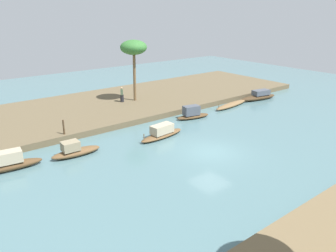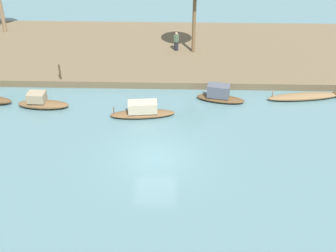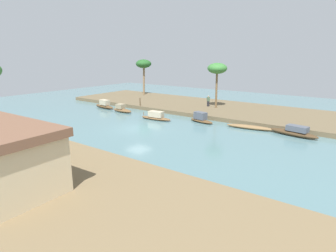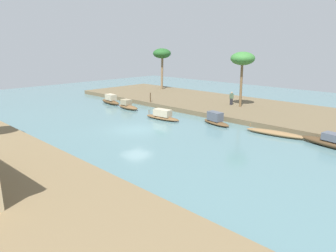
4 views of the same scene
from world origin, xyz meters
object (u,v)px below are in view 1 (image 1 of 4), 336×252
sampan_upstream_small (259,96)px  person_on_near_bank (122,96)px  palm_tree_left_near (134,48)px  sampan_midstream (8,163)px  mooring_post (64,127)px  sampan_downstream_large (162,133)px  sampan_near_left_bank (231,105)px  sampan_foreground (75,151)px  sampan_with_tall_canopy (192,114)px

sampan_upstream_small → person_on_near_bank: size_ratio=3.19×
person_on_near_bank → palm_tree_left_near: bearing=110.2°
sampan_midstream → mooring_post: size_ratio=3.66×
sampan_downstream_large → palm_tree_left_near: 11.45m
sampan_near_left_bank → sampan_foreground: 18.21m
sampan_upstream_small → person_on_near_bank: person_on_near_bank is taller
sampan_downstream_large → sampan_foreground: bearing=-13.8°
sampan_near_left_bank → person_on_near_bank: (9.08, -7.12, 0.99)m
sampan_midstream → person_on_near_bank: size_ratio=2.71×
sampan_upstream_small → sampan_with_tall_canopy: sampan_with_tall_canopy is taller
sampan_with_tall_canopy → palm_tree_left_near: 9.22m
sampan_upstream_small → sampan_near_left_bank: size_ratio=0.95×
sampan_with_tall_canopy → palm_tree_left_near: palm_tree_left_near is taller
sampan_midstream → sampan_downstream_large: bearing=178.9°
sampan_downstream_large → person_on_near_bank: size_ratio=2.77×
sampan_midstream → palm_tree_left_near: palm_tree_left_near is taller
sampan_near_left_bank → sampan_with_tall_canopy: bearing=-3.9°
sampan_near_left_bank → sampan_with_tall_canopy: size_ratio=1.52×
sampan_downstream_large → sampan_midstream: bearing=-13.5°
sampan_upstream_small → mooring_post: size_ratio=4.30×
sampan_near_left_bank → sampan_with_tall_canopy: 5.98m
person_on_near_bank → palm_tree_left_near: 4.99m
sampan_downstream_large → palm_tree_left_near: (-3.51, -9.37, 5.56)m
sampan_downstream_large → mooring_post: mooring_post is taller
sampan_upstream_small → sampan_near_left_bank: (4.56, -0.02, -0.21)m
sampan_midstream → mooring_post: 5.56m
person_on_near_bank → sampan_near_left_bank: bearing=85.7°
sampan_near_left_bank → sampan_foreground: (18.14, 1.66, 0.19)m
sampan_with_tall_canopy → person_on_near_bank: (3.12, -7.54, 0.73)m
person_on_near_bank → mooring_post: 10.13m
sampan_with_tall_canopy → mooring_post: mooring_post is taller
mooring_post → sampan_near_left_bank: bearing=174.8°
mooring_post → sampan_with_tall_canopy: bearing=170.2°
sampan_near_left_bank → mooring_post: 17.67m
sampan_near_left_bank → sampan_foreground: bearing=-2.7°
sampan_foreground → sampan_with_tall_canopy: size_ratio=1.02×
sampan_near_left_bank → mooring_post: mooring_post is taller
sampan_with_tall_canopy → person_on_near_bank: person_on_near_bank is taller
sampan_near_left_bank → sampan_foreground: sampan_foreground is taller
sampan_midstream → person_on_near_bank: (-13.28, -8.27, 0.72)m
sampan_midstream → mooring_post: mooring_post is taller
person_on_near_bank → mooring_post: person_on_near_bank is taller
sampan_near_left_bank → sampan_upstream_small: bearing=171.8°
sampan_upstream_small → sampan_foreground: sampan_foreground is taller
sampan_midstream → sampan_with_tall_canopy: bearing=-171.2°
palm_tree_left_near → sampan_downstream_large: bearing=69.5°
sampan_with_tall_canopy → person_on_near_bank: 8.19m
sampan_upstream_small → sampan_midstream: bearing=12.4°
sampan_midstream → person_on_near_bank: 15.66m
palm_tree_left_near → mooring_post: bearing=27.6°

